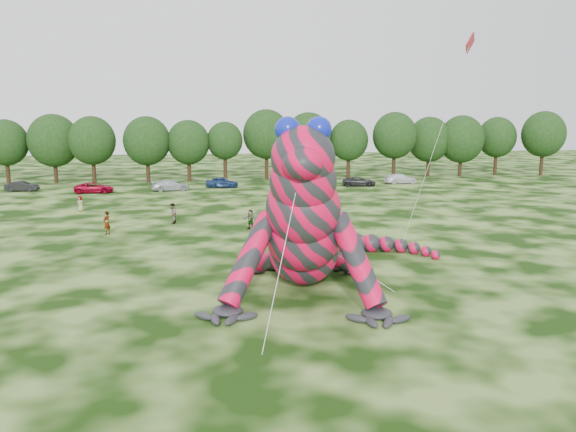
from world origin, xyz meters
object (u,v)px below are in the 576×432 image
(flying_kite, at_px, (465,59))
(tree_17, at_px, (543,143))
(tree_4, at_px, (6,152))
(tree_9, at_px, (225,151))
(inflatable_gecko, at_px, (304,200))
(car_3, at_px, (170,185))
(tree_5, at_px, (54,149))
(tree_12, at_px, (349,149))
(car_7, at_px, (400,179))
(spectator_0, at_px, (107,223))
(tree_11, at_px, (308,146))
(car_2, at_px, (94,188))
(tree_7, at_px, (147,150))
(car_1, at_px, (22,186))
(spectator_5, at_px, (250,219))
(spectator_1, at_px, (172,214))
(tree_15, at_px, (461,146))
(car_6, at_px, (359,181))
(tree_16, at_px, (496,146))
(tree_6, at_px, (93,150))
(tree_14, at_px, (429,147))
(tree_13, at_px, (394,145))
(tree_10, at_px, (266,144))
(spectator_2, at_px, (313,203))
(spectator_4, at_px, (80,204))
(tree_8, at_px, (189,151))
(car_4, at_px, (222,182))

(flying_kite, relative_size, tree_17, 1.42)
(tree_4, bearing_deg, tree_9, -2.55)
(inflatable_gecko, distance_m, car_3, 43.37)
(tree_5, bearing_deg, tree_12, -0.93)
(car_7, bearing_deg, spectator_0, 124.92)
(tree_11, bearing_deg, car_2, -157.80)
(tree_7, distance_m, car_1, 17.37)
(spectator_5, xyz_separation_m, spectator_1, (-6.58, 3.50, 0.09))
(flying_kite, relative_size, tree_7, 1.55)
(tree_15, height_order, spectator_1, tree_15)
(car_6, bearing_deg, tree_16, -54.48)
(tree_5, height_order, tree_6, tree_5)
(tree_14, height_order, tree_17, tree_17)
(flying_kite, relative_size, tree_9, 1.69)
(tree_13, bearing_deg, tree_15, 3.25)
(tree_16, height_order, car_2, tree_16)
(tree_9, bearing_deg, car_2, -146.37)
(inflatable_gecko, bearing_deg, car_7, 75.28)
(tree_11, relative_size, car_6, 2.20)
(tree_10, height_order, spectator_2, tree_10)
(spectator_4, bearing_deg, car_3, 102.35)
(car_3, height_order, spectator_5, spectator_5)
(spectator_5, bearing_deg, tree_9, 128.63)
(inflatable_gecko, height_order, flying_kite, flying_kite)
(tree_4, xyz_separation_m, spectator_1, (24.23, -35.05, -3.61))
(tree_9, distance_m, tree_13, 26.08)
(tree_6, bearing_deg, tree_13, 0.57)
(tree_15, height_order, car_3, tree_15)
(inflatable_gecko, height_order, tree_15, tree_15)
(inflatable_gecko, xyz_separation_m, tree_5, (-25.88, 53.85, 0.20))
(tree_4, relative_size, spectator_4, 5.81)
(tree_5, relative_size, tree_7, 1.03)
(tree_6, distance_m, tree_17, 69.51)
(tree_10, bearing_deg, spectator_0, -114.74)
(tree_11, bearing_deg, tree_6, -177.24)
(tree_12, height_order, tree_13, tree_13)
(inflatable_gecko, bearing_deg, flying_kite, 23.04)
(flying_kite, xyz_separation_m, tree_8, (-17.18, 50.42, -8.31))
(spectator_2, bearing_deg, spectator_5, -161.18)
(tree_6, distance_m, tree_8, 13.34)
(tree_9, relative_size, spectator_5, 5.27)
(tree_10, height_order, car_2, tree_10)
(tree_8, relative_size, tree_16, 0.95)
(tree_4, xyz_separation_m, tree_10, (37.04, -0.13, 0.72))
(tree_14, relative_size, car_6, 2.05)
(tree_5, distance_m, spectator_0, 40.82)
(tree_12, distance_m, car_3, 28.99)
(car_4, bearing_deg, tree_6, 75.55)
(car_1, distance_m, spectator_2, 39.42)
(car_2, xyz_separation_m, spectator_1, (10.41, -22.45, 0.26))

